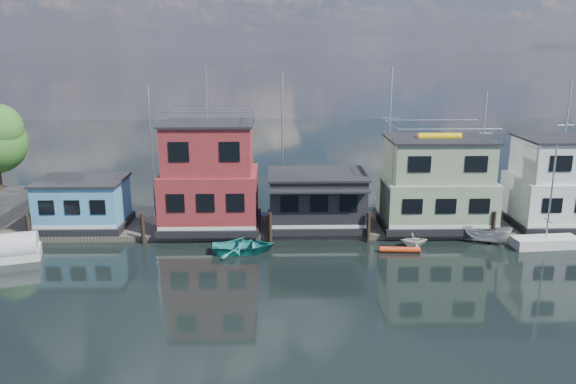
{
  "coord_description": "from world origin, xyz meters",
  "views": [
    {
      "loc": [
        -3.55,
        -28.72,
        13.53
      ],
      "look_at": [
        -2.66,
        12.0,
        3.0
      ],
      "focal_mm": 35.0,
      "sensor_mm": 36.0,
      "label": 1
    }
  ],
  "objects_px": {
    "houseboat_dark": "(317,199)",
    "houseboat_blue": "(83,203)",
    "houseboat_white": "(568,184)",
    "dinghy_white": "(414,240)",
    "tarp_runabout": "(1,251)",
    "dinghy_teal": "(243,246)",
    "motorboat": "(486,234)",
    "houseboat_green": "(436,184)",
    "houseboat_red": "(210,178)",
    "red_kayak": "(400,250)",
    "day_sailer": "(545,241)"
  },
  "relations": [
    {
      "from": "dinghy_white",
      "to": "dinghy_teal",
      "type": "relative_size",
      "value": 0.45
    },
    {
      "from": "dinghy_white",
      "to": "day_sailer",
      "type": "relative_size",
      "value": 0.27
    },
    {
      "from": "houseboat_red",
      "to": "day_sailer",
      "type": "height_order",
      "value": "houseboat_red"
    },
    {
      "from": "houseboat_white",
      "to": "dinghy_white",
      "type": "xyz_separation_m",
      "value": [
        -12.46,
        -3.88,
        -3.03
      ]
    },
    {
      "from": "houseboat_red",
      "to": "dinghy_teal",
      "type": "xyz_separation_m",
      "value": [
        2.69,
        -4.74,
        -3.66
      ]
    },
    {
      "from": "houseboat_dark",
      "to": "houseboat_white",
      "type": "xyz_separation_m",
      "value": [
        19.0,
        0.02,
        1.12
      ]
    },
    {
      "from": "dinghy_teal",
      "to": "motorboat",
      "type": "bearing_deg",
      "value": -89.66
    },
    {
      "from": "dinghy_teal",
      "to": "dinghy_white",
      "type": "bearing_deg",
      "value": -90.8
    },
    {
      "from": "tarp_runabout",
      "to": "red_kayak",
      "type": "height_order",
      "value": "tarp_runabout"
    },
    {
      "from": "tarp_runabout",
      "to": "red_kayak",
      "type": "relative_size",
      "value": 1.86
    },
    {
      "from": "dinghy_white",
      "to": "houseboat_white",
      "type": "bearing_deg",
      "value": -73.46
    },
    {
      "from": "tarp_runabout",
      "to": "dinghy_teal",
      "type": "distance_m",
      "value": 15.74
    },
    {
      "from": "tarp_runabout",
      "to": "motorboat",
      "type": "distance_m",
      "value": 32.99
    },
    {
      "from": "red_kayak",
      "to": "motorboat",
      "type": "distance_m",
      "value": 6.82
    },
    {
      "from": "tarp_runabout",
      "to": "dinghy_white",
      "type": "relative_size",
      "value": 2.65
    },
    {
      "from": "houseboat_blue",
      "to": "tarp_runabout",
      "type": "height_order",
      "value": "houseboat_blue"
    },
    {
      "from": "houseboat_white",
      "to": "houseboat_blue",
      "type": "bearing_deg",
      "value": -180.0
    },
    {
      "from": "red_kayak",
      "to": "dinghy_white",
      "type": "bearing_deg",
      "value": 46.82
    },
    {
      "from": "houseboat_red",
      "to": "houseboat_white",
      "type": "bearing_deg",
      "value": 0.0
    },
    {
      "from": "houseboat_blue",
      "to": "houseboat_dark",
      "type": "bearing_deg",
      "value": -0.06
    },
    {
      "from": "tarp_runabout",
      "to": "red_kayak",
      "type": "xyz_separation_m",
      "value": [
        26.32,
        0.99,
        -0.52
      ]
    },
    {
      "from": "houseboat_dark",
      "to": "red_kayak",
      "type": "relative_size",
      "value": 2.7
    },
    {
      "from": "motorboat",
      "to": "tarp_runabout",
      "type": "bearing_deg",
      "value": 123.2
    },
    {
      "from": "houseboat_blue",
      "to": "motorboat",
      "type": "height_order",
      "value": "houseboat_blue"
    },
    {
      "from": "day_sailer",
      "to": "houseboat_red",
      "type": "bearing_deg",
      "value": 165.07
    },
    {
      "from": "houseboat_dark",
      "to": "dinghy_teal",
      "type": "relative_size",
      "value": 1.73
    },
    {
      "from": "houseboat_blue",
      "to": "houseboat_white",
      "type": "distance_m",
      "value": 36.52
    },
    {
      "from": "houseboat_blue",
      "to": "red_kayak",
      "type": "height_order",
      "value": "houseboat_blue"
    },
    {
      "from": "houseboat_blue",
      "to": "houseboat_white",
      "type": "bearing_deg",
      "value": 0.0
    },
    {
      "from": "houseboat_red",
      "to": "houseboat_white",
      "type": "distance_m",
      "value": 27.01
    },
    {
      "from": "houseboat_green",
      "to": "dinghy_teal",
      "type": "bearing_deg",
      "value": -161.69
    },
    {
      "from": "houseboat_dark",
      "to": "dinghy_teal",
      "type": "xyz_separation_m",
      "value": [
        -5.31,
        -4.72,
        -1.97
      ]
    },
    {
      "from": "houseboat_dark",
      "to": "houseboat_blue",
      "type": "bearing_deg",
      "value": 179.94
    },
    {
      "from": "houseboat_blue",
      "to": "houseboat_red",
      "type": "xyz_separation_m",
      "value": [
        9.5,
        0.0,
        1.9
      ]
    },
    {
      "from": "tarp_runabout",
      "to": "dinghy_teal",
      "type": "xyz_separation_m",
      "value": [
        15.69,
        1.26,
        -0.28
      ]
    },
    {
      "from": "dinghy_teal",
      "to": "red_kayak",
      "type": "distance_m",
      "value": 10.64
    },
    {
      "from": "houseboat_dark",
      "to": "dinghy_teal",
      "type": "distance_m",
      "value": 7.37
    },
    {
      "from": "houseboat_red",
      "to": "day_sailer",
      "type": "distance_m",
      "value": 24.35
    },
    {
      "from": "houseboat_green",
      "to": "tarp_runabout",
      "type": "relative_size",
      "value": 1.65
    },
    {
      "from": "houseboat_dark",
      "to": "day_sailer",
      "type": "height_order",
      "value": "day_sailer"
    },
    {
      "from": "houseboat_blue",
      "to": "dinghy_teal",
      "type": "distance_m",
      "value": 13.19
    },
    {
      "from": "houseboat_blue",
      "to": "houseboat_green",
      "type": "relative_size",
      "value": 0.76
    },
    {
      "from": "houseboat_white",
      "to": "tarp_runabout",
      "type": "distance_m",
      "value": 40.54
    },
    {
      "from": "houseboat_white",
      "to": "houseboat_red",
      "type": "bearing_deg",
      "value": -180.0
    },
    {
      "from": "dinghy_teal",
      "to": "day_sailer",
      "type": "xyz_separation_m",
      "value": [
        21.02,
        0.56,
        -0.02
      ]
    },
    {
      "from": "dinghy_teal",
      "to": "houseboat_dark",
      "type": "bearing_deg",
      "value": -53.34
    },
    {
      "from": "houseboat_dark",
      "to": "day_sailer",
      "type": "bearing_deg",
      "value": -14.81
    },
    {
      "from": "houseboat_blue",
      "to": "red_kayak",
      "type": "distance_m",
      "value": 23.45
    },
    {
      "from": "houseboat_green",
      "to": "motorboat",
      "type": "distance_m",
      "value": 5.14
    },
    {
      "from": "houseboat_dark",
      "to": "tarp_runabout",
      "type": "distance_m",
      "value": 21.9
    }
  ]
}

